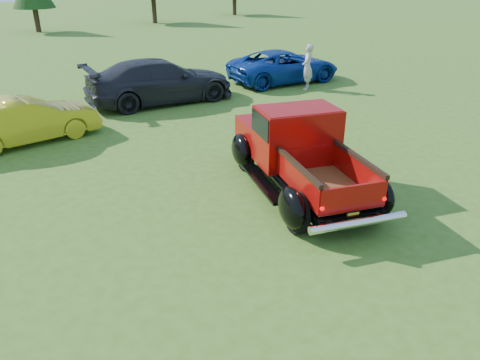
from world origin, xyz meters
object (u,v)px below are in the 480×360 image
(show_car_yellow, at_px, (26,120))
(spectator, at_px, (307,67))
(pickup_truck, at_px, (296,149))
(show_car_grey, at_px, (160,81))
(show_car_blue, at_px, (284,66))

(show_car_yellow, height_order, spectator, spectator)
(pickup_truck, distance_m, show_car_grey, 7.73)
(pickup_truck, height_order, show_car_blue, pickup_truck)
(show_car_yellow, xyz_separation_m, show_car_blue, (10.27, 0.71, 0.03))
(show_car_blue, xyz_separation_m, spectator, (-0.16, -1.41, 0.21))
(show_car_blue, bearing_deg, show_car_grey, 95.41)
(show_car_grey, relative_size, spectator, 3.02)
(pickup_truck, bearing_deg, spectator, 63.37)
(pickup_truck, distance_m, show_car_blue, 9.72)
(pickup_truck, relative_size, show_car_blue, 1.08)
(show_car_grey, distance_m, spectator, 5.61)
(show_car_grey, relative_size, show_car_blue, 1.11)
(show_car_yellow, bearing_deg, spectator, -94.99)
(show_car_yellow, bearing_deg, show_car_grey, -76.91)
(show_car_grey, bearing_deg, pickup_truck, -178.73)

